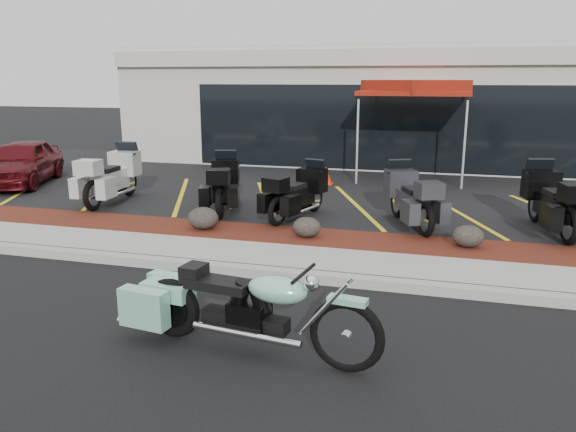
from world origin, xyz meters
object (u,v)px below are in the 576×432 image
(parked_car, at_px, (21,162))
(popup_canopy, at_px, (415,89))
(hero_cruiser, at_px, (347,325))
(touring_white, at_px, (128,169))
(traffic_cone, at_px, (326,175))

(parked_car, height_order, popup_canopy, popup_canopy)
(hero_cruiser, xyz_separation_m, touring_white, (-6.60, 6.84, 0.29))
(traffic_cone, bearing_deg, touring_white, -147.10)
(touring_white, distance_m, popup_canopy, 8.20)
(hero_cruiser, xyz_separation_m, traffic_cone, (-2.22, 9.68, -0.14))
(hero_cruiser, xyz_separation_m, popup_canopy, (-0.02, 11.37, 2.15))
(hero_cruiser, height_order, parked_car, parked_car)
(traffic_cone, bearing_deg, hero_cruiser, -77.11)
(traffic_cone, distance_m, popup_canopy, 3.60)
(popup_canopy, bearing_deg, traffic_cone, -144.48)
(parked_car, bearing_deg, popup_canopy, 0.42)
(touring_white, bearing_deg, hero_cruiser, -139.68)
(hero_cruiser, bearing_deg, traffic_cone, 110.57)
(hero_cruiser, relative_size, touring_white, 1.31)
(touring_white, distance_m, traffic_cone, 5.24)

